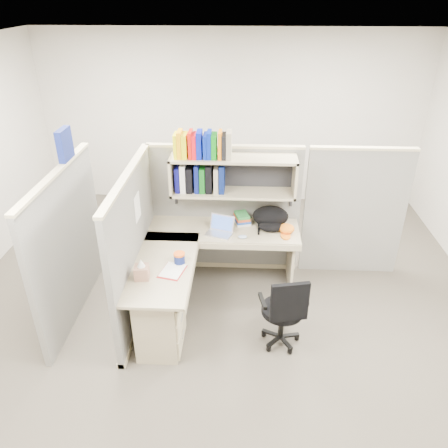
# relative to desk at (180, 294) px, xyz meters

# --- Properties ---
(ground) EXTENTS (6.00, 6.00, 0.00)m
(ground) POSITION_rel_desk_xyz_m (0.41, 0.29, -0.44)
(ground) COLOR #39342C
(ground) RESTS_ON ground
(room_shell) EXTENTS (6.00, 6.00, 6.00)m
(room_shell) POSITION_rel_desk_xyz_m (0.41, 0.29, 1.18)
(room_shell) COLOR #B1AAA0
(room_shell) RESTS_ON ground
(cubicle) EXTENTS (3.79, 1.84, 1.95)m
(cubicle) POSITION_rel_desk_xyz_m (0.04, 0.74, 0.47)
(cubicle) COLOR slate
(cubicle) RESTS_ON ground
(desk) EXTENTS (1.74, 1.75, 0.73)m
(desk) POSITION_rel_desk_xyz_m (0.00, 0.00, 0.00)
(desk) COLOR gray
(desk) RESTS_ON ground
(laptop) EXTENTS (0.36, 0.36, 0.20)m
(laptop) POSITION_rel_desk_xyz_m (0.36, 0.73, 0.39)
(laptop) COLOR silver
(laptop) RESTS_ON desk
(backpack) EXTENTS (0.50, 0.44, 0.25)m
(backpack) POSITION_rel_desk_xyz_m (0.95, 0.91, 0.41)
(backpack) COLOR black
(backpack) RESTS_ON desk
(orange_cap) EXTENTS (0.21, 0.23, 0.10)m
(orange_cap) POSITION_rel_desk_xyz_m (1.13, 0.82, 0.34)
(orange_cap) COLOR orange
(orange_cap) RESTS_ON desk
(snack_canister) EXTENTS (0.12, 0.12, 0.11)m
(snack_canister) POSITION_rel_desk_xyz_m (-0.00, 0.13, 0.35)
(snack_canister) COLOR navy
(snack_canister) RESTS_ON desk
(tissue_box) EXTENTS (0.14, 0.14, 0.21)m
(tissue_box) POSITION_rel_desk_xyz_m (-0.32, -0.14, 0.40)
(tissue_box) COLOR #A7765F
(tissue_box) RESTS_ON desk
(mouse) EXTENTS (0.11, 0.08, 0.04)m
(mouse) POSITION_rel_desk_xyz_m (0.63, 0.66, 0.31)
(mouse) COLOR #8399BA
(mouse) RESTS_ON desk
(paper_cup) EXTENTS (0.08, 0.08, 0.10)m
(paper_cup) POSITION_rel_desk_xyz_m (0.39, 0.97, 0.34)
(paper_cup) COLOR white
(paper_cup) RESTS_ON desk
(book_stack) EXTENTS (0.23, 0.27, 0.11)m
(book_stack) POSITION_rel_desk_xyz_m (0.62, 1.03, 0.35)
(book_stack) COLOR gray
(book_stack) RESTS_ON desk
(loose_paper) EXTENTS (0.26, 0.31, 0.00)m
(loose_paper) POSITION_rel_desk_xyz_m (-0.05, -0.01, 0.29)
(loose_paper) COLOR white
(loose_paper) RESTS_ON desk
(task_chair) EXTENTS (0.48, 0.45, 0.87)m
(task_chair) POSITION_rel_desk_xyz_m (1.04, -0.21, -0.13)
(task_chair) COLOR black
(task_chair) RESTS_ON ground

